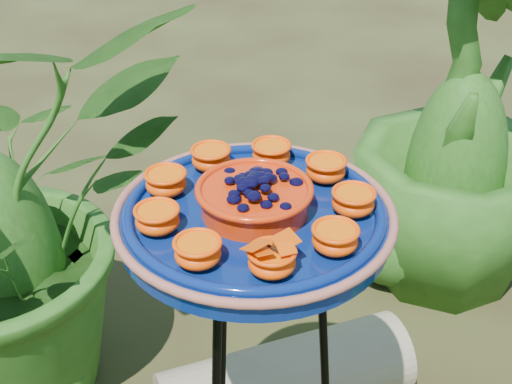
% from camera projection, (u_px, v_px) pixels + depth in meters
% --- Properties ---
extents(tripod_stand, '(0.34, 0.34, 0.80)m').
position_uv_depth(tripod_stand, '(255.00, 379.00, 1.24)').
color(tripod_stand, black).
rests_on(tripod_stand, ground).
extents(feeder_dish, '(0.48, 0.48, 0.09)m').
position_uv_depth(feeder_dish, '(254.00, 212.00, 1.05)').
color(feeder_dish, '#071B58').
rests_on(feeder_dish, tripod_stand).
extents(driftwood_log, '(0.62, 0.24, 0.20)m').
position_uv_depth(driftwood_log, '(286.00, 382.00, 1.73)').
color(driftwood_log, gray).
rests_on(driftwood_log, ground).
extents(shrub_back_right, '(0.84, 0.84, 1.08)m').
position_uv_depth(shrub_back_right, '(464.00, 117.00, 1.98)').
color(shrub_back_right, '#204913').
rests_on(shrub_back_right, ground).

